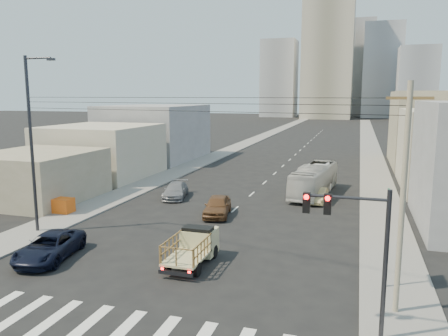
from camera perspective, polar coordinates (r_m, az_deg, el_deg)
The scene contains 26 objects.
ground at distance 24.23m, azimuth -7.85°, elevation -13.48°, with size 420.00×420.00×0.00m, color black.
sidewalk_left at distance 93.13m, azimuth 3.84°, elevation 3.63°, with size 3.50×180.00×0.12m, color gray.
sidewalk_right at distance 90.67m, azimuth 18.46°, elevation 3.01°, with size 3.50×180.00×0.12m, color gray.
crosswalk at distance 19.50m, azimuth -15.70°, elevation -19.72°, with size 18.59×3.80×0.01m.
lane_dashes at distance 74.39m, azimuth 9.63°, elevation 2.02°, with size 0.15×104.00×0.01m.
flatbed_pickup at distance 24.99m, azimuth -4.10°, elevation -10.00°, with size 1.95×4.41×1.90m.
navy_pickup at distance 27.67m, azimuth -21.82°, elevation -9.52°, with size 2.44×5.29×1.47m, color black.
city_bus at distance 42.70m, azimuth 11.71°, elevation -1.52°, with size 2.42×10.35×2.88m, color #B9B8B5.
sedan_brown at distance 34.64m, azimuth -0.87°, elevation -4.96°, with size 1.88×4.66×1.59m, color brown.
sedan_tan at distance 39.76m, azimuth 12.16°, elevation -3.52°, with size 1.35×3.88×1.28m, color tan.
sedan_grey at distance 40.91m, azimuth -6.34°, elevation -2.93°, with size 1.93×4.75×1.38m, color gray.
traffic_signal at distance 17.49m, azimuth 17.10°, elevation -8.69°, with size 3.23×0.35×6.00m.
green_sign at distance 22.44m, azimuth 20.70°, elevation -5.78°, with size 0.18×1.60×5.00m.
utility_pole at distance 19.71m, azimuth 22.33°, elevation -3.62°, with size 1.80×0.24×10.00m.
streetlamp_left at distance 32.15m, azimuth -23.74°, elevation 3.34°, with size 2.36×0.25×12.00m.
overhead_wires at distance 23.70m, azimuth -6.79°, elevation 8.32°, with size 23.01×5.02×0.72m.
crate_stack at distance 37.59m, azimuth -20.47°, elevation -4.58°, with size 1.80×1.20×1.14m.
bldg_right_far at distance 65.15m, azimuth 26.40°, elevation 4.57°, with size 12.00×16.00×10.00m, color gray.
bldg_left_near at distance 42.99m, azimuth -23.11°, elevation -0.98°, with size 9.00×10.00×4.40m, color gray.
bldg_left_mid at distance 53.00m, azimuth -15.65°, elevation 2.13°, with size 11.00×12.00×6.00m, color #B7B194.
bldg_left_far at distance 66.16m, azimuth -9.02°, elevation 4.62°, with size 12.00×16.00×8.00m, color gray.
high_rise_tower at distance 191.76m, azimuth 13.49°, elevation 15.32°, with size 20.00×20.00×60.00m, color gray.
midrise_ne at distance 205.61m, azimuth 19.93°, elevation 11.81°, with size 16.00×16.00×40.00m, color #919499.
midrise_nw at distance 203.45m, azimuth 7.23°, elevation 11.47°, with size 15.00×15.00×34.00m, color #919499.
midrise_back at distance 220.56m, azimuth 16.60°, elevation 12.30°, with size 18.00×18.00×44.00m, color gray.
midrise_east at distance 186.35m, azimuth 23.84°, elevation 10.03°, with size 14.00×14.00×28.00m, color #919499.
Camera 1 is at (9.60, -20.17, 9.38)m, focal length 35.00 mm.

